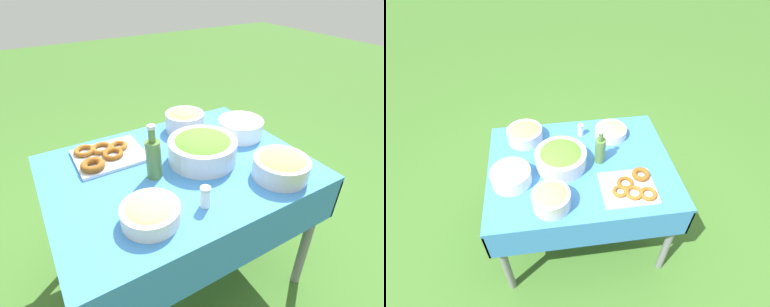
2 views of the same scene
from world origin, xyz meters
TOP-DOWN VIEW (x-y plane):
  - ground_plane at (0.00, 0.00)m, footprint 14.00×14.00m
  - picnic_table at (0.00, 0.00)m, footprint 1.22×0.93m
  - salad_bowl at (-0.13, 0.01)m, footprint 0.33×0.33m
  - pasta_bowl at (0.26, 0.26)m, footprint 0.23×0.23m
  - donut_platter at (0.28, -0.25)m, footprint 0.34×0.29m
  - plate_stack at (-0.45, -0.09)m, footprint 0.25×0.25m
  - olive_oil_bottle at (0.13, 0.01)m, footprint 0.07×0.07m
  - bread_bowl at (-0.21, -0.31)m, footprint 0.22×0.22m
  - fruit_bowl at (-0.36, 0.30)m, footprint 0.25×0.25m
  - salt_shaker at (0.04, 0.30)m, footprint 0.04×0.04m

SIDE VIEW (x-z plane):
  - ground_plane at x=0.00m, z-range 0.00..0.00m
  - picnic_table at x=0.00m, z-range 0.28..1.06m
  - donut_platter at x=0.28m, z-range 0.77..0.82m
  - pasta_bowl at x=0.26m, z-range 0.78..0.87m
  - salt_shaker at x=0.04m, z-range 0.78..0.87m
  - plate_stack at x=-0.45m, z-range 0.78..0.88m
  - fruit_bowl at x=-0.36m, z-range 0.78..0.89m
  - bread_bowl at x=-0.21m, z-range 0.78..0.91m
  - salad_bowl at x=-0.13m, z-range 0.78..0.91m
  - olive_oil_bottle at x=0.13m, z-range 0.75..1.01m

